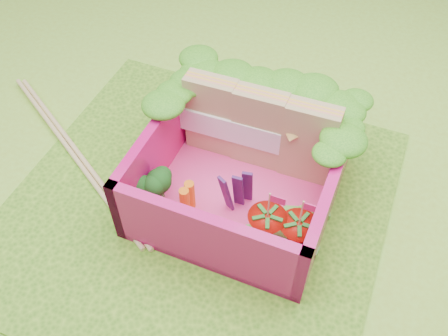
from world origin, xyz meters
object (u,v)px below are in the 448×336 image
strawberry_right (297,235)px  chopsticks (75,153)px  sandwich_stack (259,129)px  strawberry_left (266,227)px  broccoli (155,189)px  bento_box (241,171)px

strawberry_right → chopsticks: strawberry_right is taller
strawberry_right → chopsticks: (-1.83, 0.16, -0.16)m
sandwich_stack → strawberry_left: sandwich_stack is taller
sandwich_stack → chopsticks: size_ratio=0.61×
strawberry_left → chopsticks: bearing=173.5°
strawberry_right → chopsticks: bearing=174.9°
strawberry_left → broccoli: bearing=-178.6°
sandwich_stack → strawberry_right: 0.82m
bento_box → strawberry_right: bearing=-29.9°
sandwich_stack → broccoli: 0.86m
bento_box → sandwich_stack: size_ratio=1.10×
sandwich_stack → strawberry_right: sandwich_stack is taller
sandwich_stack → broccoli: sandwich_stack is taller
broccoli → chopsticks: bearing=166.0°
sandwich_stack → strawberry_right: bearing=-51.9°
strawberry_left → chopsticks: (-1.63, 0.19, -0.16)m
broccoli → bento_box: bearing=33.2°
bento_box → sandwich_stack: sandwich_stack is taller
sandwich_stack → chopsticks: 1.46m
chopsticks → broccoli: bearing=-14.0°
sandwich_stack → broccoli: (-0.51, -0.67, -0.15)m
bento_box → broccoli: size_ratio=3.76×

